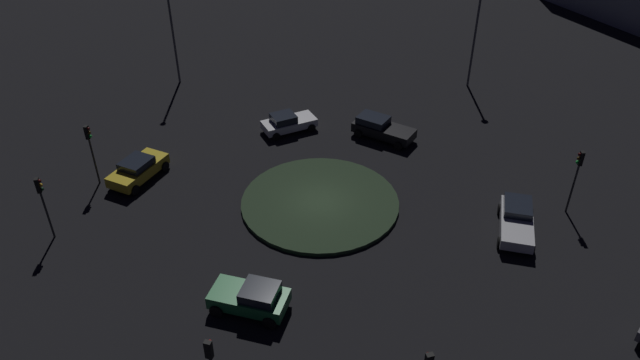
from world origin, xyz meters
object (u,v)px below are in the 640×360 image
Objects in this scene: car_black at (381,128)px; car_green at (251,298)px; car_silver at (517,220)px; streetlamp_west at (170,15)px; car_yellow at (138,169)px; traffic_light_northeast at (577,170)px; car_white at (288,122)px; traffic_light_southwest at (42,196)px; streetlamp_north at (477,22)px; traffic_light_southwest_near at (90,143)px.

car_green is (3.46, -18.32, 0.04)m from car_black.
car_silver is 1.13× the size of car_green.
car_green is 28.02m from streetlamp_west.
car_yellow is 27.29m from traffic_light_northeast.
streetlamp_west is (-18.82, -2.09, 5.08)m from car_black.
car_white is (-9.58, 15.10, -0.11)m from car_green.
traffic_light_southwest is (-21.45, -16.19, 2.19)m from car_silver.
streetlamp_north reaches higher than car_green.
streetlamp_north is at bearing 34.04° from streetlamp_west.
streetlamp_west is (-6.87, 13.62, 2.84)m from traffic_light_southwest_near.
traffic_light_southwest_near is 0.43× the size of streetlamp_west.
car_black reaches higher than car_yellow.
car_green is 1.04× the size of traffic_light_southwest.
streetlamp_west is at bearing -55.71° from car_green.
car_black is 1.03× the size of car_yellow.
traffic_light_southwest_near reaches higher than car_black.
traffic_light_southwest_near is at bearing -3.08° from traffic_light_northeast.
traffic_light_southwest_near reaches higher than car_yellow.
traffic_light_southwest_near is (-11.95, -15.71, 2.24)m from car_black.
streetlamp_west reaches higher than traffic_light_southwest_near.
car_white is 0.51× the size of streetlamp_north.
traffic_light_southwest_near is at bearing -29.23° from car_green.
car_black is 1.08× the size of traffic_light_southwest_near.
car_yellow is (-13.64, 4.42, -0.04)m from car_green.
traffic_light_southwest reaches higher than car_yellow.
car_white is (-6.12, -3.22, -0.07)m from car_black.
traffic_light_northeast is at bearing -55.61° from car_white.
streetlamp_north is (-12.22, 12.70, 2.54)m from traffic_light_northeast.
car_white is 13.75m from streetlamp_west.
traffic_light_southwest_near is (-5.83, -12.50, 2.31)m from car_white.
traffic_light_southwest is at bearing -118.36° from car_black.
car_yellow is at bearing -53.80° from streetlamp_west.
car_green is at bearing -86.37° from streetlamp_north.
car_black is at bearing 6.33° from streetlamp_west.
traffic_light_southwest reaches higher than car_green.
car_white is at bearing 38.44° from traffic_light_southwest_near.
car_green reaches higher than car_yellow.
car_black reaches higher than car_white.
car_green is 0.50× the size of streetlamp_north.
traffic_light_southwest is at bearing -91.10° from traffic_light_southwest_near.
traffic_light_southwest_near is (-1.77, -1.81, 2.24)m from car_yellow.
car_white is 11.43m from car_yellow.
traffic_light_southwest is at bearing -74.55° from car_silver.
traffic_light_southwest is 0.49× the size of streetlamp_north.
car_yellow is 3.38m from traffic_light_southwest_near.
streetlamp_west is at bearing 69.18° from traffic_light_southwest.
traffic_light_southwest is (-3.44, -17.51, 2.22)m from car_white.
car_black is 19.61m from streetlamp_west.
traffic_light_southwest is 0.97× the size of traffic_light_southwest_near.
traffic_light_southwest_near reaches higher than car_silver.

